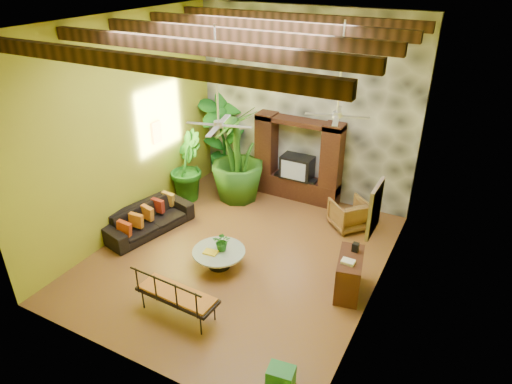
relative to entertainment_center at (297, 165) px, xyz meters
The scene contains 23 objects.
ground 3.28m from the entertainment_center, 90.00° to the right, with size 7.00×7.00×0.00m, color brown.
ceiling 5.11m from the entertainment_center, 90.00° to the right, with size 6.00×7.00×0.02m, color silver.
back_wall 1.58m from the entertainment_center, 90.00° to the left, with size 6.00×0.02×5.00m, color gold.
left_wall 4.60m from the entertainment_center, 133.73° to the right, with size 0.02×7.00×5.00m, color gold.
right_wall 4.60m from the entertainment_center, 46.27° to the right, with size 0.02×7.00×5.00m, color gold.
stone_accent_wall 1.56m from the entertainment_center, 90.00° to the left, with size 5.98×0.10×4.98m, color #35373C.
ceiling_beams 4.94m from the entertainment_center, 90.00° to the right, with size 5.95×5.36×0.22m.
entertainment_center is the anchor object (origin of this frame).
ceiling_fan_front 4.30m from the entertainment_center, 93.24° to the right, with size 1.28×1.28×1.86m.
ceiling_fan_back 3.50m from the entertainment_center, 50.43° to the right, with size 1.28×1.28×1.86m.
wall_art_mask 3.82m from the entertainment_center, 144.18° to the right, with size 0.06×0.32×0.55m, color gold.
wall_art_painting 4.95m from the entertainment_center, 51.61° to the right, with size 0.06×0.70×0.90m, color #25578B.
sofa 4.20m from the entertainment_center, 127.06° to the right, with size 2.24×0.88×0.65m, color black.
wicker_armchair 2.06m from the entertainment_center, 25.81° to the right, with size 0.80×0.82×0.75m, color olive.
tall_plant_a 2.43m from the entertainment_center, behind, with size 1.43×0.97×2.71m, color #19601C.
tall_plant_b 3.02m from the entertainment_center, 151.41° to the right, with size 1.05×0.84×1.90m, color #206C1C.
tall_plant_c 1.66m from the entertainment_center, 149.46° to the right, with size 1.44×1.44×2.57m, color #255717.
coffee_table 3.80m from the entertainment_center, 93.10° to the right, with size 1.15×1.15×0.40m.
centerpiece_plant 3.67m from the entertainment_center, 92.31° to the right, with size 0.38×0.33×0.42m, color #20641A.
yellow_tray 3.93m from the entertainment_center, 94.60° to the right, with size 0.30×0.21×0.03m, color yellow.
iron_bench 5.45m from the entertainment_center, 90.88° to the right, with size 1.63×0.64×0.57m.
side_console 4.13m from the entertainment_center, 51.75° to the right, with size 0.47×1.03×0.83m, color #361C11.
green_bin 6.40m from the entertainment_center, 68.62° to the right, with size 0.42×0.31×0.37m, color #1B6831.
Camera 1 is at (4.30, -7.34, 6.09)m, focal length 32.00 mm.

